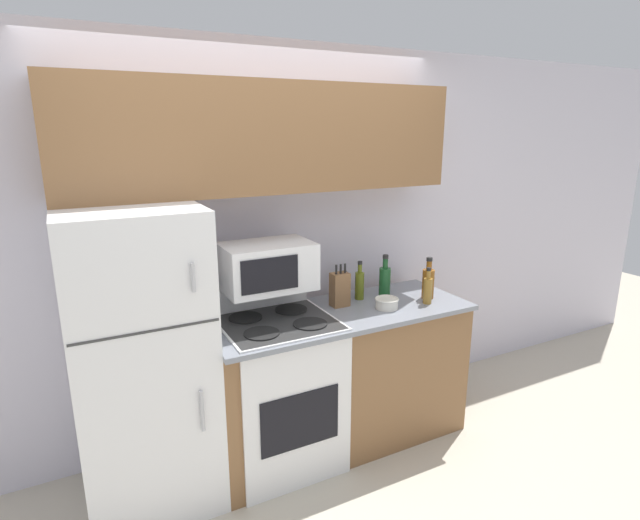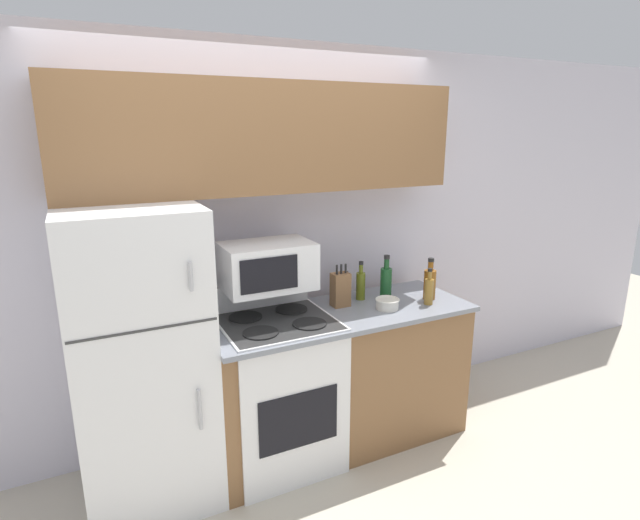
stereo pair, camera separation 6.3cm
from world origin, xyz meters
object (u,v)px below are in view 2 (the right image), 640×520
(bowl, at_px, (387,303))
(bottle_vinegar, at_px, (429,290))
(microwave, at_px, (267,266))
(refrigerator, at_px, (141,358))
(knife_block, at_px, (340,289))
(bottle_olive_oil, at_px, (361,284))
(bottle_soy_sauce, at_px, (346,287))
(bottle_whiskey, at_px, (430,283))
(bottle_wine_green, at_px, (386,282))
(stove, at_px, (278,390))

(bowl, distance_m, bottle_vinegar, 0.30)
(microwave, xyz_separation_m, bottle_vinegar, (1.00, -0.26, -0.22))
(refrigerator, relative_size, knife_block, 5.97)
(microwave, relative_size, bottle_olive_oil, 2.04)
(bowl, distance_m, bottle_soy_sauce, 0.34)
(microwave, bearing_deg, bottle_vinegar, -14.87)
(knife_block, xyz_separation_m, bottle_whiskey, (0.60, -0.14, -0.00))
(refrigerator, height_order, bottle_vinegar, refrigerator)
(knife_block, xyz_separation_m, bottle_wine_green, (0.33, -0.01, 0.01))
(refrigerator, height_order, microwave, refrigerator)
(microwave, distance_m, knife_block, 0.51)
(knife_block, bearing_deg, bottle_whiskey, -13.44)
(knife_block, distance_m, bottle_vinegar, 0.57)
(refrigerator, height_order, bottle_olive_oil, refrigerator)
(knife_block, xyz_separation_m, bottle_vinegar, (0.53, -0.22, -0.02))
(refrigerator, xyz_separation_m, bowl, (1.46, -0.17, 0.13))
(knife_block, distance_m, bottle_wine_green, 0.34)
(refrigerator, height_order, bottle_soy_sauce, refrigerator)
(stove, xyz_separation_m, bowl, (0.71, -0.10, 0.48))
(bottle_wine_green, xyz_separation_m, bottle_soy_sauce, (-0.22, 0.15, -0.05))
(knife_block, bearing_deg, refrigerator, -179.52)
(stove, relative_size, bottle_vinegar, 4.56)
(bottle_wine_green, bearing_deg, stove, -175.36)
(refrigerator, height_order, bowl, refrigerator)
(knife_block, height_order, bottle_olive_oil, knife_block)
(bowl, distance_m, bottle_olive_oil, 0.25)
(knife_block, distance_m, bowl, 0.31)
(refrigerator, relative_size, bottle_whiskey, 5.91)
(stove, distance_m, bowl, 0.86)
(bowl, distance_m, bottle_wine_green, 0.21)
(bottle_vinegar, height_order, bottle_soy_sauce, bottle_vinegar)
(stove, distance_m, microwave, 0.76)
(bottle_vinegar, xyz_separation_m, bottle_olive_oil, (-0.34, 0.28, 0.01))
(bowl, bearing_deg, stove, 171.93)
(bottle_soy_sauce, bearing_deg, bottle_whiskey, -30.51)
(microwave, relative_size, bowl, 3.48)
(bottle_soy_sauce, xyz_separation_m, bottle_olive_oil, (0.06, -0.08, 0.03))
(stove, xyz_separation_m, microwave, (-0.00, 0.12, 0.76))
(refrigerator, relative_size, bottle_olive_oil, 6.36)
(bowl, xyz_separation_m, bottle_vinegar, (0.29, -0.04, 0.06))
(knife_block, bearing_deg, bowl, -37.04)
(microwave, relative_size, bottle_wine_green, 1.76)
(bottle_olive_oil, bearing_deg, bowl, -76.40)
(stove, distance_m, bottle_olive_oil, 0.86)
(microwave, height_order, bottle_whiskey, microwave)
(bottle_wine_green, height_order, bottle_soy_sauce, bottle_wine_green)
(microwave, bearing_deg, stove, -88.08)
(refrigerator, distance_m, bottle_whiskey, 1.84)
(microwave, height_order, bottle_wine_green, microwave)
(bottle_vinegar, bearing_deg, knife_block, 156.89)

